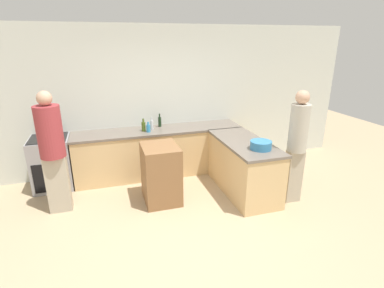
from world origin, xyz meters
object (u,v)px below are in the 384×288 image
vinegar_bottle_clear (152,125)px  olive_oil_bottle (144,126)px  wine_bottle_dark (160,122)px  person_by_range (53,149)px  person_at_peninsula (297,143)px  mixing_bowl (261,145)px  range_oven (52,163)px  dish_soap_bottle (148,128)px  island_table (161,174)px

vinegar_bottle_clear → olive_oil_bottle: size_ratio=1.03×
vinegar_bottle_clear → olive_oil_bottle: bearing=-162.1°
wine_bottle_dark → person_by_range: bearing=-149.6°
person_at_peninsula → olive_oil_bottle: bearing=142.6°
vinegar_bottle_clear → olive_oil_bottle: 0.16m
olive_oil_bottle → person_by_range: size_ratio=0.13×
mixing_bowl → wine_bottle_dark: size_ratio=1.29×
wine_bottle_dark → person_by_range: person_by_range is taller
mixing_bowl → olive_oil_bottle: (-1.53, 1.45, 0.03)m
person_at_peninsula → vinegar_bottle_clear: bearing=139.5°
range_oven → vinegar_bottle_clear: (1.73, 0.01, 0.53)m
dish_soap_bottle → wine_bottle_dark: (0.26, 0.29, 0.03)m
dish_soap_bottle → mixing_bowl: bearing=-43.2°
vinegar_bottle_clear → person_by_range: 1.77m
range_oven → olive_oil_bottle: olive_oil_bottle is taller
wine_bottle_dark → olive_oil_bottle: size_ratio=1.08×
range_oven → island_table: (1.68, -1.00, 0.01)m
vinegar_bottle_clear → person_at_peninsula: size_ratio=0.13×
dish_soap_bottle → island_table: bearing=-88.2°
dish_soap_bottle → vinegar_bottle_clear: 0.15m
mixing_bowl → dish_soap_bottle: size_ratio=1.75×
vinegar_bottle_clear → person_at_peninsula: person_at_peninsula is taller
mixing_bowl → dish_soap_bottle: bearing=136.8°
island_table → wine_bottle_dark: wine_bottle_dark is taller
island_table → wine_bottle_dark: 1.30m
range_oven → person_by_range: bearing=-78.0°
range_oven → dish_soap_bottle: size_ratio=4.91×
vinegar_bottle_clear → person_at_peninsula: bearing=-40.5°
mixing_bowl → person_by_range: bearing=167.6°
person_at_peninsula → island_table: bearing=162.5°
dish_soap_bottle → olive_oil_bottle: bearing=132.2°
island_table → mixing_bowl: mixing_bowl is taller
dish_soap_bottle → wine_bottle_dark: size_ratio=0.74×
island_table → person_by_range: bearing=174.3°
vinegar_bottle_clear → person_by_range: person_by_range is taller
mixing_bowl → person_by_range: size_ratio=0.18×
range_oven → person_at_peninsula: size_ratio=0.51×
wine_bottle_dark → range_oven: bearing=-175.0°
island_table → dish_soap_bottle: bearing=91.8°
range_oven → olive_oil_bottle: (1.58, -0.04, 0.53)m
range_oven → vinegar_bottle_clear: bearing=0.3°
dish_soap_bottle → person_by_range: 1.64m
island_table → olive_oil_bottle: bearing=96.0°
wine_bottle_dark → person_by_range: 2.01m
wine_bottle_dark → olive_oil_bottle: 0.39m
island_table → vinegar_bottle_clear: bearing=86.9°
dish_soap_bottle → person_by_range: person_by_range is taller
range_oven → wine_bottle_dark: wine_bottle_dark is taller
range_oven → olive_oil_bottle: bearing=-1.4°
dish_soap_bottle → wine_bottle_dark: 0.39m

